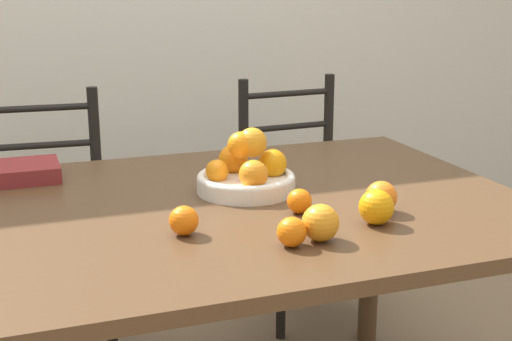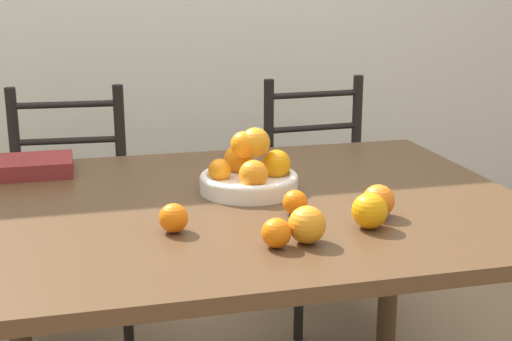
{
  "view_description": "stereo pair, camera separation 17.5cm",
  "coord_description": "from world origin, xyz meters",
  "px_view_note": "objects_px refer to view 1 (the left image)",
  "views": [
    {
      "loc": [
        -0.57,
        -1.65,
        1.31
      ],
      "look_at": [
        0.02,
        -0.0,
        0.83
      ],
      "focal_mm": 50.0,
      "sensor_mm": 36.0,
      "label": 1
    },
    {
      "loc": [
        -0.4,
        -1.71,
        1.31
      ],
      "look_at": [
        0.02,
        -0.0,
        0.83
      ],
      "focal_mm": 50.0,
      "sensor_mm": 36.0,
      "label": 2
    }
  ],
  "objects_px": {
    "fruit_bowl": "(247,173)",
    "chair_right": "(301,200)",
    "orange_loose_0": "(184,221)",
    "book_stack": "(19,172)",
    "chair_left": "(47,229)",
    "orange_loose_4": "(320,223)",
    "orange_loose_5": "(299,201)",
    "orange_loose_2": "(381,197)",
    "orange_loose_3": "(376,207)",
    "orange_loose_1": "(292,232)"
  },
  "relations": [
    {
      "from": "orange_loose_5",
      "to": "book_stack",
      "type": "height_order",
      "value": "orange_loose_5"
    },
    {
      "from": "fruit_bowl",
      "to": "chair_left",
      "type": "relative_size",
      "value": 0.29
    },
    {
      "from": "orange_loose_4",
      "to": "chair_left",
      "type": "bearing_deg",
      "value": 114.4
    },
    {
      "from": "orange_loose_0",
      "to": "chair_right",
      "type": "distance_m",
      "value": 1.29
    },
    {
      "from": "orange_loose_4",
      "to": "orange_loose_5",
      "type": "xyz_separation_m",
      "value": [
        0.03,
        0.19,
        -0.01
      ]
    },
    {
      "from": "chair_right",
      "to": "book_stack",
      "type": "bearing_deg",
      "value": -161.62
    },
    {
      "from": "orange_loose_0",
      "to": "chair_left",
      "type": "relative_size",
      "value": 0.07
    },
    {
      "from": "orange_loose_1",
      "to": "book_stack",
      "type": "height_order",
      "value": "orange_loose_1"
    },
    {
      "from": "orange_loose_4",
      "to": "chair_right",
      "type": "relative_size",
      "value": 0.09
    },
    {
      "from": "orange_loose_1",
      "to": "orange_loose_2",
      "type": "bearing_deg",
      "value": 24.99
    },
    {
      "from": "orange_loose_0",
      "to": "book_stack",
      "type": "height_order",
      "value": "orange_loose_0"
    },
    {
      "from": "orange_loose_0",
      "to": "chair_right",
      "type": "bearing_deg",
      "value": 54.3
    },
    {
      "from": "orange_loose_2",
      "to": "chair_left",
      "type": "xyz_separation_m",
      "value": [
        -0.74,
        1.02,
        -0.34
      ]
    },
    {
      "from": "fruit_bowl",
      "to": "chair_left",
      "type": "xyz_separation_m",
      "value": [
        -0.49,
        0.74,
        -0.35
      ]
    },
    {
      "from": "fruit_bowl",
      "to": "orange_loose_5",
      "type": "bearing_deg",
      "value": -74.17
    },
    {
      "from": "orange_loose_1",
      "to": "orange_loose_2",
      "type": "relative_size",
      "value": 0.83
    },
    {
      "from": "orange_loose_2",
      "to": "orange_loose_4",
      "type": "height_order",
      "value": "orange_loose_4"
    },
    {
      "from": "orange_loose_0",
      "to": "orange_loose_3",
      "type": "bearing_deg",
      "value": -10.53
    },
    {
      "from": "orange_loose_2",
      "to": "orange_loose_4",
      "type": "relative_size",
      "value": 0.95
    },
    {
      "from": "orange_loose_0",
      "to": "book_stack",
      "type": "distance_m",
      "value": 0.68
    },
    {
      "from": "fruit_bowl",
      "to": "orange_loose_2",
      "type": "xyz_separation_m",
      "value": [
        0.25,
        -0.28,
        -0.01
      ]
    },
    {
      "from": "orange_loose_1",
      "to": "orange_loose_5",
      "type": "height_order",
      "value": "orange_loose_1"
    },
    {
      "from": "orange_loose_3",
      "to": "orange_loose_4",
      "type": "bearing_deg",
      "value": -161.95
    },
    {
      "from": "book_stack",
      "to": "orange_loose_0",
      "type": "bearing_deg",
      "value": -60.75
    },
    {
      "from": "orange_loose_2",
      "to": "chair_right",
      "type": "distance_m",
      "value": 1.1
    },
    {
      "from": "chair_left",
      "to": "chair_right",
      "type": "bearing_deg",
      "value": 3.8
    },
    {
      "from": "orange_loose_4",
      "to": "chair_right",
      "type": "distance_m",
      "value": 1.28
    },
    {
      "from": "orange_loose_1",
      "to": "orange_loose_4",
      "type": "bearing_deg",
      "value": 7.97
    },
    {
      "from": "orange_loose_1",
      "to": "orange_loose_5",
      "type": "xyz_separation_m",
      "value": [
        0.1,
        0.2,
        -0.0
      ]
    },
    {
      "from": "book_stack",
      "to": "chair_right",
      "type": "bearing_deg",
      "value": 21.7
    },
    {
      "from": "fruit_bowl",
      "to": "chair_left",
      "type": "bearing_deg",
      "value": 123.42
    },
    {
      "from": "orange_loose_4",
      "to": "orange_loose_5",
      "type": "relative_size",
      "value": 1.35
    },
    {
      "from": "orange_loose_4",
      "to": "chair_left",
      "type": "height_order",
      "value": "chair_left"
    },
    {
      "from": "fruit_bowl",
      "to": "chair_right",
      "type": "height_order",
      "value": "same"
    },
    {
      "from": "chair_left",
      "to": "chair_right",
      "type": "distance_m",
      "value": 0.97
    },
    {
      "from": "orange_loose_1",
      "to": "orange_loose_3",
      "type": "xyz_separation_m",
      "value": [
        0.24,
        0.06,
        0.01
      ]
    },
    {
      "from": "orange_loose_1",
      "to": "orange_loose_5",
      "type": "relative_size",
      "value": 1.06
    },
    {
      "from": "orange_loose_2",
      "to": "book_stack",
      "type": "height_order",
      "value": "orange_loose_2"
    },
    {
      "from": "orange_loose_1",
      "to": "orange_loose_2",
      "type": "distance_m",
      "value": 0.32
    },
    {
      "from": "fruit_bowl",
      "to": "orange_loose_0",
      "type": "bearing_deg",
      "value": -131.9
    },
    {
      "from": "orange_loose_2",
      "to": "chair_left",
      "type": "relative_size",
      "value": 0.08
    },
    {
      "from": "fruit_bowl",
      "to": "orange_loose_2",
      "type": "relative_size",
      "value": 3.36
    },
    {
      "from": "orange_loose_0",
      "to": "chair_left",
      "type": "xyz_separation_m",
      "value": [
        -0.25,
        1.01,
        -0.34
      ]
    },
    {
      "from": "orange_loose_4",
      "to": "orange_loose_5",
      "type": "distance_m",
      "value": 0.19
    },
    {
      "from": "chair_right",
      "to": "orange_loose_4",
      "type": "bearing_deg",
      "value": -114.94
    },
    {
      "from": "orange_loose_3",
      "to": "chair_right",
      "type": "xyz_separation_m",
      "value": [
        0.29,
        1.09,
        -0.34
      ]
    },
    {
      "from": "orange_loose_5",
      "to": "chair_left",
      "type": "relative_size",
      "value": 0.07
    },
    {
      "from": "orange_loose_4",
      "to": "chair_right",
      "type": "height_order",
      "value": "chair_right"
    },
    {
      "from": "fruit_bowl",
      "to": "orange_loose_0",
      "type": "height_order",
      "value": "fruit_bowl"
    },
    {
      "from": "orange_loose_4",
      "to": "book_stack",
      "type": "relative_size",
      "value": 0.38
    }
  ]
}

